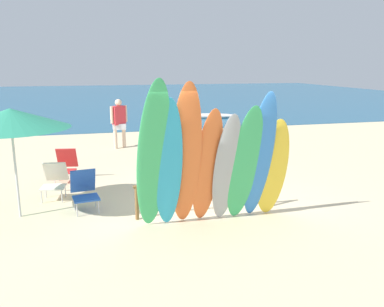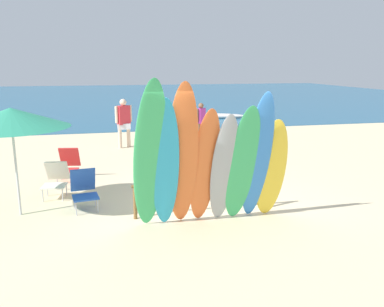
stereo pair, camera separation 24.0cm
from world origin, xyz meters
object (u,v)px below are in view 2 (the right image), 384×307
at_px(surfboard_orange_2, 183,158).
at_px(surfboard_green_5, 242,165).
at_px(beachgoer_by_water, 201,119).
at_px(distant_boat, 212,116).
at_px(surfboard_blue_6, 257,158).
at_px(surfboard_yellow_7, 271,169).
at_px(surfboard_green_0, 150,159).
at_px(beachgoer_near_rack, 124,120).
at_px(surfboard_rack, 204,188).
at_px(beach_umbrella, 11,118).
at_px(beach_chair_red, 84,188).
at_px(beach_chair_blue, 56,178).
at_px(surfboard_grey_4, 224,170).
at_px(surfboard_teal_1, 165,166).
at_px(beach_chair_striped, 68,163).
at_px(surfboard_orange_3, 205,168).

bearing_deg(surfboard_orange_2, surfboard_green_5, 7.30).
relative_size(beachgoer_by_water, distant_boat, 0.40).
bearing_deg(surfboard_blue_6, surfboard_yellow_7, 18.98).
bearing_deg(surfboard_green_0, surfboard_orange_2, 1.78).
xyz_separation_m(surfboard_orange_2, beachgoer_near_rack, (-0.63, 7.47, -0.34)).
distance_m(surfboard_rack, surfboard_blue_6, 1.28).
relative_size(surfboard_orange_2, surfboard_blue_6, 1.08).
height_order(surfboard_rack, beach_umbrella, beach_umbrella).
distance_m(beach_chair_red, beach_chair_blue, 1.14).
distance_m(surfboard_orange_2, distant_boat, 14.95).
height_order(surfboard_blue_6, surfboard_yellow_7, surfboard_blue_6).
relative_size(surfboard_blue_6, beach_umbrella, 1.20).
height_order(surfboard_green_5, surfboard_yellow_7, surfboard_green_5).
xyz_separation_m(surfboard_grey_4, surfboard_green_5, (0.34, -0.02, 0.06)).
bearing_deg(beach_umbrella, surfboard_teal_1, -28.15).
distance_m(surfboard_green_0, beach_chair_blue, 3.27).
distance_m(surfboard_green_0, surfboard_blue_6, 1.97).
bearing_deg(surfboard_green_0, surfboard_yellow_7, 0.65).
distance_m(beach_chair_striped, beach_umbrella, 2.84).
xyz_separation_m(surfboard_green_0, beach_chair_striped, (-1.67, 3.78, -0.93)).
distance_m(surfboard_grey_4, surfboard_yellow_7, 0.96).
relative_size(beach_umbrella, distant_boat, 0.59).
xyz_separation_m(surfboard_orange_3, surfboard_grey_4, (0.34, -0.05, -0.05)).
bearing_deg(beach_chair_striped, beach_umbrella, -98.66).
relative_size(surfboard_blue_6, beachgoer_near_rack, 1.50).
xyz_separation_m(surfboard_green_5, beachgoer_near_rack, (-1.73, 7.43, -0.13)).
distance_m(beach_chair_red, beach_chair_striped, 2.25).
relative_size(surfboard_blue_6, surfboard_yellow_7, 1.27).
xyz_separation_m(surfboard_teal_1, beachgoer_near_rack, (-0.32, 7.48, -0.21)).
relative_size(surfboard_orange_3, beach_chair_red, 2.79).
bearing_deg(beach_chair_red, surfboard_teal_1, -55.64).
bearing_deg(surfboard_orange_3, surfboard_blue_6, -8.19).
bearing_deg(surfboard_teal_1, surfboard_green_0, -163.83).
bearing_deg(surfboard_teal_1, surfboard_rack, 44.44).
distance_m(surfboard_green_0, surfboard_orange_3, 1.04).
xyz_separation_m(surfboard_green_0, beach_umbrella, (-2.42, 1.49, 0.56)).
distance_m(surfboard_rack, beach_umbrella, 3.88).
xyz_separation_m(surfboard_grey_4, beachgoer_by_water, (1.54, 7.90, -0.21)).
relative_size(beachgoer_near_rack, beach_chair_blue, 2.16).
bearing_deg(beach_umbrella, surfboard_green_0, -31.58).
relative_size(surfboard_teal_1, beach_chair_red, 3.07).
xyz_separation_m(surfboard_green_0, surfboard_yellow_7, (2.29, 0.21, -0.37)).
bearing_deg(surfboard_blue_6, beach_chair_red, 157.04).
height_order(beach_chair_red, beach_chair_striped, beach_chair_striped).
xyz_separation_m(surfboard_teal_1, beach_chair_blue, (-2.10, 2.47, -0.79)).
relative_size(surfboard_teal_1, beach_umbrella, 1.18).
distance_m(surfboard_rack, beachgoer_near_rack, 6.87).
distance_m(surfboard_blue_6, beachgoer_near_rack, 7.70).
relative_size(surfboard_rack, surfboard_grey_4, 1.28).
relative_size(surfboard_orange_3, surfboard_grey_4, 1.04).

